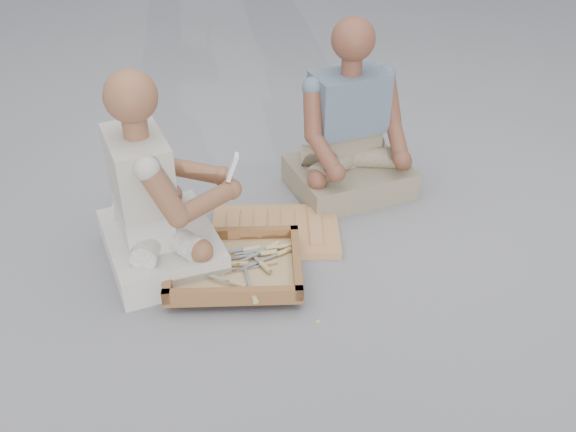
{
  "coord_description": "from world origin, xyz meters",
  "views": [
    {
      "loc": [
        -0.12,
        -1.94,
        1.7
      ],
      "look_at": [
        -0.02,
        0.13,
        0.3
      ],
      "focal_mm": 40.0,
      "sensor_mm": 36.0,
      "label": 1
    }
  ],
  "objects_px": {
    "carved_panel": "(275,231)",
    "craftsman": "(155,202)",
    "tool_tray": "(235,266)",
    "companion": "(350,137)"
  },
  "relations": [
    {
      "from": "carved_panel",
      "to": "craftsman",
      "type": "xyz_separation_m",
      "value": [
        -0.49,
        -0.16,
        0.27
      ]
    },
    {
      "from": "tool_tray",
      "to": "companion",
      "type": "xyz_separation_m",
      "value": [
        0.55,
        0.69,
        0.22
      ]
    },
    {
      "from": "tool_tray",
      "to": "craftsman",
      "type": "height_order",
      "value": "craftsman"
    },
    {
      "from": "carved_panel",
      "to": "tool_tray",
      "type": "relative_size",
      "value": 1.06
    },
    {
      "from": "carved_panel",
      "to": "companion",
      "type": "height_order",
      "value": "companion"
    },
    {
      "from": "craftsman",
      "to": "companion",
      "type": "relative_size",
      "value": 1.0
    },
    {
      "from": "craftsman",
      "to": "companion",
      "type": "height_order",
      "value": "companion"
    },
    {
      "from": "tool_tray",
      "to": "craftsman",
      "type": "xyz_separation_m",
      "value": [
        -0.32,
        0.14,
        0.23
      ]
    },
    {
      "from": "carved_panel",
      "to": "craftsman",
      "type": "relative_size",
      "value": 0.67
    },
    {
      "from": "carved_panel",
      "to": "companion",
      "type": "relative_size",
      "value": 0.67
    }
  ]
}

